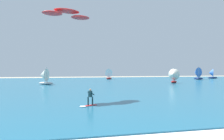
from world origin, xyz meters
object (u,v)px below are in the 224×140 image
Objects in this scene: sailboat_trailing at (110,74)px; sailboat_near_shore at (211,74)px; kite at (67,14)px; sailboat_mid_left at (44,76)px; sailboat_heeled_over at (197,73)px; sailboat_leading at (173,76)px; kitesurfer at (89,100)px.

sailboat_trailing reaches higher than sailboat_near_shore.
kite is 1.51× the size of sailboat_mid_left.
sailboat_mid_left is (-52.06, -16.32, -0.27)m from sailboat_heeled_over.
sailboat_heeled_over reaches higher than sailboat_trailing.
sailboat_heeled_over is (47.92, 43.70, -8.20)m from kite.
kite is at bearing -139.64° from sailboat_near_shore.
sailboat_heeled_over is 1.14× the size of sailboat_leading.
sailboat_heeled_over is 1.14× the size of sailboat_mid_left.
sailboat_near_shore is 66.17m from sailboat_mid_left.
kite is (-1.85, 6.19, 9.82)m from kitesurfer.
sailboat_leading is at bearing -3.35° from sailboat_mid_left.
sailboat_heeled_over is 31.55m from sailboat_trailing.
kitesurfer is 0.46× the size of sailboat_mid_left.
sailboat_heeled_over is 1.14× the size of sailboat_near_shore.
kite is 1.52× the size of sailboat_near_shore.
sailboat_mid_left is at bearing 176.65° from sailboat_leading.
sailboat_leading reaches higher than kitesurfer.
kite is 76.87m from sailboat_near_shore.
kite is at bearing -138.18° from sailboat_leading.
sailboat_mid_left reaches higher than kitesurfer.
sailboat_trailing is 1.00× the size of sailboat_near_shore.
kitesurfer is at bearing -132.72° from sailboat_heeled_over.
sailboat_leading is 1.00× the size of sailboat_trailing.
sailboat_leading is (28.46, 25.47, -8.47)m from kite.
sailboat_heeled_over reaches higher than sailboat_near_shore.
sailboat_near_shore is (40.44, -3.56, -0.00)m from sailboat_trailing.
sailboat_heeled_over is (46.06, 49.89, 1.61)m from kitesurfer.
sailboat_mid_left is at bearing -130.52° from sailboat_trailing.
kite is 28.95m from sailboat_mid_left.
sailboat_near_shore is (10.30, 5.78, -0.27)m from sailboat_heeled_over.
sailboat_mid_left is (-32.61, 1.91, 0.00)m from sailboat_leading.
sailboat_heeled_over is at bearing 43.14° from sailboat_leading.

